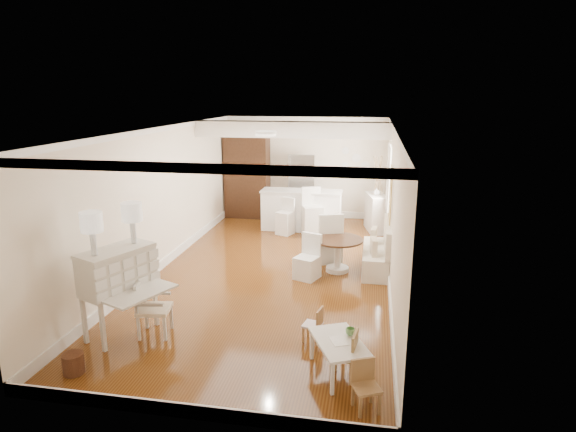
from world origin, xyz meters
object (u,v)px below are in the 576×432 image
(gustavian_armchair, at_px, (154,308))
(bar_stool_left, at_px, (285,217))
(slip_chair_near, at_px, (307,257))
(kids_chair_a, at_px, (344,354))
(wicker_basket, at_px, (73,363))
(kids_chair_c, at_px, (366,387))
(kids_chair_b, at_px, (312,324))
(sideboard, at_px, (376,213))
(kids_table, at_px, (339,357))
(bar_stool_right, at_px, (313,212))
(secretary_bureau, at_px, (119,292))
(dining_table, at_px, (338,255))
(fridge, at_px, (314,188))
(pantry_cabinet, at_px, (247,177))
(slip_chair_far, at_px, (328,237))
(breakfast_counter, at_px, (301,210))

(gustavian_armchair, relative_size, bar_stool_left, 0.92)
(slip_chair_near, bearing_deg, kids_chair_a, -52.80)
(wicker_basket, bearing_deg, kids_chair_c, -1.49)
(kids_chair_b, height_order, sideboard, sideboard)
(gustavian_armchair, height_order, kids_table, gustavian_armchair)
(kids_chair_c, height_order, bar_stool_left, bar_stool_left)
(kids_chair_b, bearing_deg, bar_stool_left, -152.65)
(slip_chair_near, distance_m, bar_stool_right, 2.86)
(secretary_bureau, height_order, bar_stool_left, secretary_bureau)
(dining_table, xyz_separation_m, fridge, (-0.95, 3.89, 0.56))
(secretary_bureau, distance_m, dining_table, 4.27)
(kids_chair_b, relative_size, dining_table, 0.53)
(kids_chair_c, distance_m, slip_chair_near, 3.97)
(kids_chair_b, relative_size, slip_chair_near, 0.61)
(slip_chair_near, xyz_separation_m, sideboard, (1.29, 3.56, 0.04))
(pantry_cabinet, bearing_deg, fridge, -0.90)
(kids_chair_b, xyz_separation_m, slip_chair_far, (-0.10, 3.42, 0.27))
(wicker_basket, xyz_separation_m, kids_chair_c, (3.65, -0.10, 0.16))
(secretary_bureau, height_order, kids_table, secretary_bureau)
(secretary_bureau, relative_size, kids_chair_c, 2.26)
(bar_stool_right, bearing_deg, fridge, 76.29)
(kids_table, distance_m, dining_table, 3.60)
(kids_table, distance_m, kids_chair_b, 0.86)
(bar_stool_left, bearing_deg, wicker_basket, -81.19)
(gustavian_armchair, xyz_separation_m, sideboard, (3.17, 6.12, 0.05))
(wicker_basket, distance_m, slip_chair_near, 4.44)
(secretary_bureau, height_order, fridge, fridge)
(breakfast_counter, relative_size, sideboard, 2.10)
(pantry_cabinet, bearing_deg, kids_chair_a, -67.13)
(gustavian_armchair, relative_size, kids_table, 0.92)
(slip_chair_near, relative_size, slip_chair_far, 0.80)
(gustavian_armchair, distance_m, kids_chair_a, 2.85)
(kids_chair_a, height_order, dining_table, dining_table)
(kids_table, xyz_separation_m, dining_table, (-0.29, 3.59, 0.11))
(kids_chair_b, distance_m, slip_chair_far, 3.43)
(wicker_basket, height_order, slip_chair_near, slip_chair_near)
(wicker_basket, distance_m, kids_chair_b, 3.16)
(gustavian_armchair, distance_m, slip_chair_near, 3.18)
(bar_stool_right, distance_m, sideboard, 1.71)
(slip_chair_near, bearing_deg, gustavian_armchair, -104.66)
(kids_chair_b, bearing_deg, dining_table, -169.99)
(wicker_basket, height_order, pantry_cabinet, pantry_cabinet)
(kids_chair_b, relative_size, slip_chair_far, 0.49)
(secretary_bureau, bearing_deg, kids_chair_b, 28.82)
(slip_chair_near, xyz_separation_m, bar_stool_right, (-0.26, 2.85, 0.17))
(gustavian_armchair, height_order, bar_stool_right, bar_stool_right)
(secretary_bureau, relative_size, dining_table, 1.34)
(secretary_bureau, xyz_separation_m, kids_table, (3.20, -0.48, -0.43))
(bar_stool_left, bearing_deg, gustavian_armchair, -77.92)
(wicker_basket, height_order, bar_stool_left, bar_stool_left)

